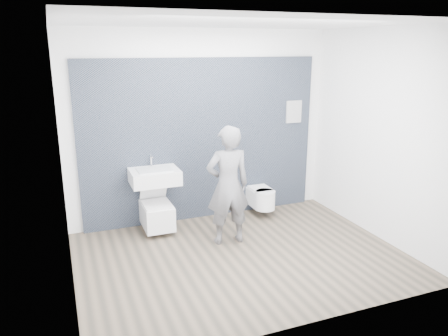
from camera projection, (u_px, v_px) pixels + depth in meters
name	position (u px, v px, depth m)	size (l,w,h in m)	color
ground	(241.00, 256.00, 5.49)	(4.00, 4.00, 0.00)	brown
room_shell	(243.00, 119.00, 5.02)	(4.00, 4.00, 4.00)	white
tile_wall	(204.00, 216.00, 6.81)	(3.60, 0.06, 2.40)	black
washbasin	(155.00, 176.00, 6.06)	(0.67, 0.50, 0.50)	white
toilet_square	(157.00, 214.00, 6.17)	(0.40, 0.58, 0.73)	white
toilet_rounded	(262.00, 198.00, 6.77)	(0.32, 0.54, 0.29)	white
info_placard	(290.00, 204.00, 7.30)	(0.26, 0.03, 0.35)	silver
visitor	(228.00, 186.00, 5.70)	(0.58, 0.38, 1.59)	gray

